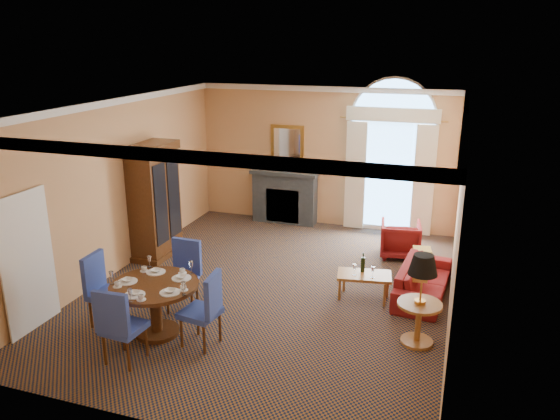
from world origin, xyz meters
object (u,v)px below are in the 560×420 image
(side_table, at_px, (421,288))
(sofa, at_px, (423,280))
(dining_table, at_px, (155,297))
(armoire, at_px, (154,203))
(coffee_table, at_px, (364,276))
(armchair, at_px, (400,239))

(side_table, bearing_deg, sofa, 91.78)
(dining_table, xyz_separation_m, sofa, (3.64, 2.57, -0.33))
(dining_table, bearing_deg, armoire, 120.51)
(armoire, relative_size, coffee_table, 2.38)
(dining_table, distance_m, coffee_table, 3.44)
(dining_table, relative_size, sofa, 0.69)
(sofa, xyz_separation_m, armchair, (-0.59, 1.67, 0.09))
(armoire, xyz_separation_m, dining_table, (1.63, -2.76, -0.50))
(armoire, relative_size, sofa, 1.22)
(armchair, relative_size, side_table, 0.59)
(armoire, height_order, sofa, armoire)
(coffee_table, bearing_deg, armoire, 162.02)
(sofa, distance_m, side_table, 1.71)
(sofa, bearing_deg, side_table, -173.34)
(sofa, distance_m, coffee_table, 1.06)
(armoire, xyz_separation_m, coffee_table, (4.33, -0.64, -0.68))
(armoire, height_order, armchair, armoire)
(armchair, distance_m, side_table, 3.37)
(side_table, bearing_deg, coffee_table, 130.77)
(armchair, bearing_deg, coffee_table, 72.53)
(armchair, xyz_separation_m, coffee_table, (-0.35, -2.13, 0.06))
(armoire, bearing_deg, sofa, -1.99)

